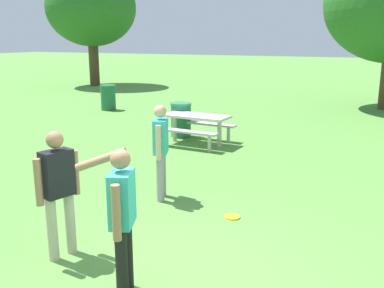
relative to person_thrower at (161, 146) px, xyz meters
name	(u,v)px	position (x,y,z in m)	size (l,w,h in m)	color
ground_plane	(181,279)	(1.47, -2.21, -0.94)	(120.00, 120.00, 0.00)	#568E3D
person_thrower	(161,146)	(0.00, 0.00, 0.00)	(0.34, 0.58, 1.64)	gray
person_catcher	(121,212)	(1.03, -2.74, 0.02)	(0.80, 0.58, 1.64)	black
person_bystander	(58,186)	(-0.16, -2.34, 0.00)	(0.32, 0.59, 1.64)	#B7AD93
frisbee	(232,217)	(1.40, -0.28, -0.93)	(0.25, 0.25, 0.03)	yellow
picnic_table_near	(196,123)	(-1.09, 3.90, -0.38)	(1.78, 1.52, 0.77)	beige
trash_can_beside_table	(181,120)	(-1.83, 4.51, -0.46)	(0.59, 0.59, 0.96)	#237047
trash_can_further_along	(108,97)	(-6.41, 7.51, -0.46)	(0.59, 0.59, 0.96)	#1E663D
tree_tall_left	(91,8)	(-12.22, 14.38, 3.35)	(4.97, 4.97, 6.43)	#4C3823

